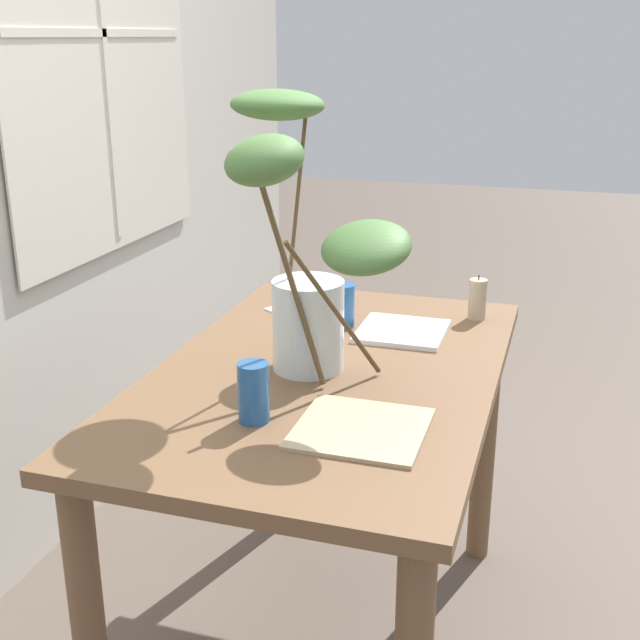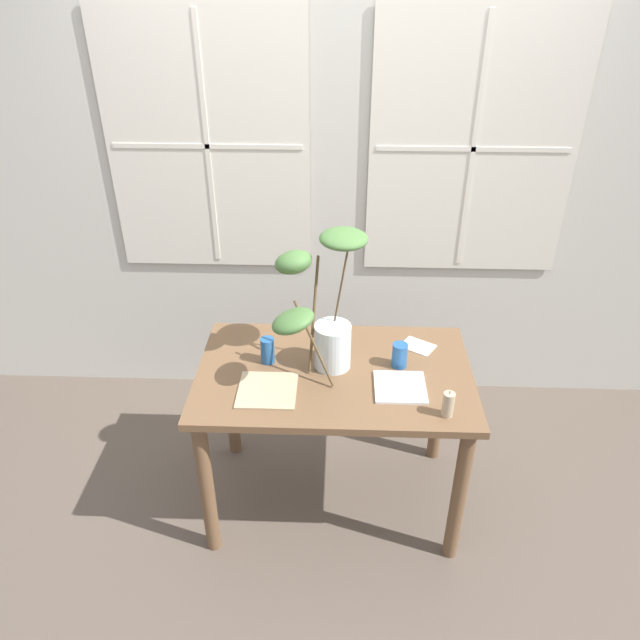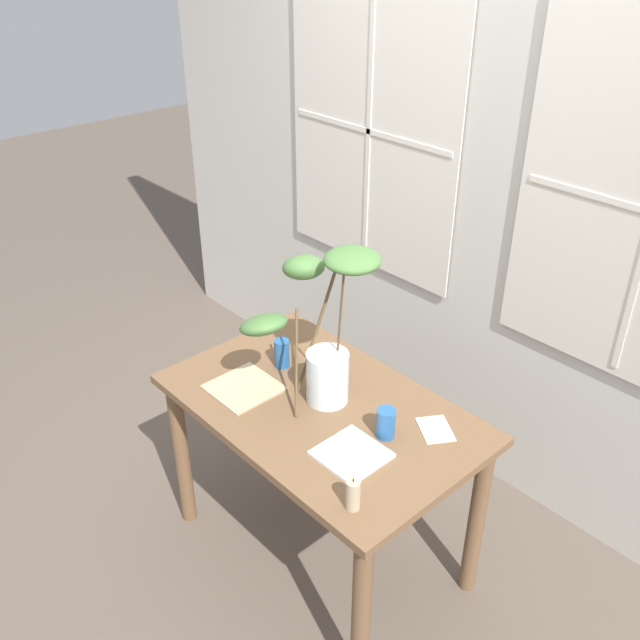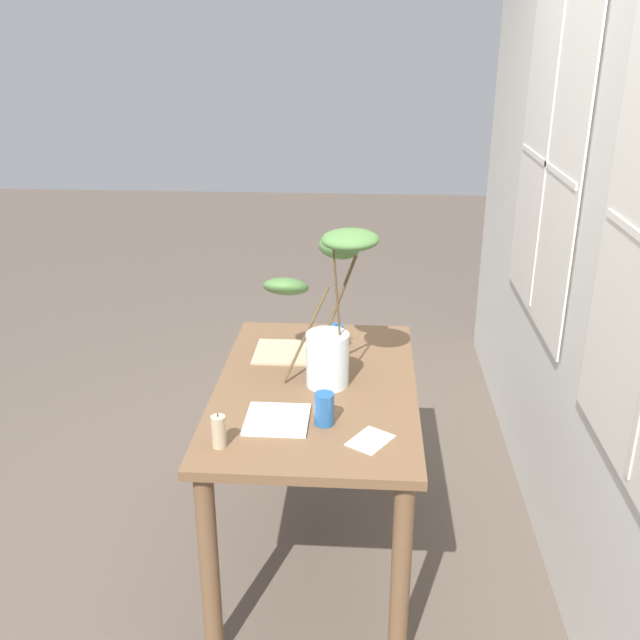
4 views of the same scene
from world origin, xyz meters
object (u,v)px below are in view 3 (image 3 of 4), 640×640
object	(u,v)px
drinking_glass_blue_left	(282,353)
vase_with_branches	(318,332)
dining_table	(321,432)
drinking_glass_blue_right	(386,423)
plate_square_left	(244,388)
pillar_candle	(353,495)
plate_square_right	(351,454)

from	to	relation	value
drinking_glass_blue_left	vase_with_branches	bearing A→B (deg)	-5.40
dining_table	drinking_glass_blue_right	xyz separation A→B (m)	(0.28, 0.05, 0.19)
dining_table	drinking_glass_blue_right	bearing A→B (deg)	9.69
drinking_glass_blue_right	plate_square_left	distance (m)	0.59
pillar_candle	plate_square_right	bearing A→B (deg)	136.16
drinking_glass_blue_right	plate_square_left	size ratio (longest dim) A/B	0.46
dining_table	pillar_candle	distance (m)	0.55
dining_table	drinking_glass_blue_left	size ratio (longest dim) A/B	10.01
drinking_glass_blue_left	plate_square_left	distance (m)	0.22
drinking_glass_blue_right	pillar_candle	size ratio (longest dim) A/B	0.94
dining_table	pillar_candle	world-z (taller)	pillar_candle
vase_with_branches	plate_square_right	xyz separation A→B (m)	(0.33, -0.15, -0.27)
dining_table	vase_with_branches	size ratio (longest dim) A/B	1.97
vase_with_branches	pillar_candle	world-z (taller)	vase_with_branches
plate_square_left	plate_square_right	distance (m)	0.55
drinking_glass_blue_left	pillar_candle	distance (m)	0.81
vase_with_branches	drinking_glass_blue_right	world-z (taller)	vase_with_branches
dining_table	vase_with_branches	xyz separation A→B (m)	(-0.05, 0.04, 0.41)
drinking_glass_blue_left	dining_table	bearing A→B (deg)	-11.29
dining_table	plate_square_right	size ratio (longest dim) A/B	5.60
dining_table	plate_square_left	xyz separation A→B (m)	(-0.27, -0.15, 0.13)
pillar_candle	drinking_glass_blue_left	bearing A→B (deg)	155.72
plate_square_right	plate_square_left	bearing A→B (deg)	-176.04
drinking_glass_blue_left	plate_square_right	world-z (taller)	drinking_glass_blue_left
plate_square_right	drinking_glass_blue_right	bearing A→B (deg)	87.74
vase_with_branches	plate_square_right	bearing A→B (deg)	-24.25
vase_with_branches	drinking_glass_blue_left	world-z (taller)	vase_with_branches
pillar_candle	dining_table	bearing A→B (deg)	148.30
plate_square_left	vase_with_branches	bearing A→B (deg)	39.86
dining_table	plate_square_left	bearing A→B (deg)	-151.45
drinking_glass_blue_right	plate_square_left	bearing A→B (deg)	-160.44
drinking_glass_blue_right	plate_square_right	xyz separation A→B (m)	(-0.01, -0.16, -0.05)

